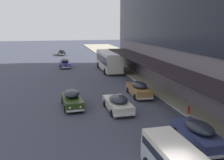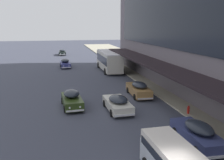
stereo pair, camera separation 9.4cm
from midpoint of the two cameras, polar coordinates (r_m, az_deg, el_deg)
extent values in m
cube|color=beige|center=(42.09, -0.84, 4.44)|extent=(2.53, 9.95, 2.77)
cube|color=black|center=(42.04, -0.84, 4.89)|extent=(2.57, 9.15, 1.22)
cube|color=silver|center=(41.91, -0.84, 6.38)|extent=(2.43, 9.95, 0.12)
cube|color=black|center=(46.83, -2.11, 6.65)|extent=(1.26, 0.06, 0.36)
cylinder|color=black|center=(45.33, -3.27, 3.42)|extent=(0.25, 1.00, 1.00)
cylinder|color=black|center=(45.80, -0.16, 3.54)|extent=(0.25, 1.00, 1.00)
cylinder|color=black|center=(39.06, -1.71, 1.97)|extent=(0.25, 1.00, 1.00)
cylinder|color=black|center=(39.61, 1.88, 2.12)|extent=(0.25, 1.00, 1.00)
cube|color=black|center=(65.99, -11.43, 6.12)|extent=(1.81, 4.75, 0.74)
ellipsoid|color=#1E232D|center=(66.16, -11.45, 6.67)|extent=(1.53, 2.64, 0.54)
cube|color=silver|center=(63.63, -11.46, 5.69)|extent=(1.54, 0.19, 0.14)
cube|color=silver|center=(68.39, -11.39, 6.15)|extent=(1.54, 0.19, 0.14)
sphere|color=silver|center=(63.62, -11.07, 5.95)|extent=(0.18, 0.18, 0.18)
sphere|color=silver|center=(63.64, -11.87, 5.92)|extent=(0.18, 0.18, 0.18)
cylinder|color=black|center=(64.56, -10.73, 5.77)|extent=(0.17, 0.65, 0.64)
cylinder|color=black|center=(64.60, -12.16, 5.72)|extent=(0.17, 0.65, 0.64)
cylinder|color=black|center=(67.45, -10.71, 6.05)|extent=(0.17, 0.65, 0.64)
cylinder|color=black|center=(67.48, -12.09, 6.00)|extent=(0.17, 0.65, 0.64)
cube|color=#2C3D17|center=(23.88, -9.20, -4.76)|extent=(1.90, 4.29, 0.78)
ellipsoid|color=#1E232D|center=(23.89, -9.31, -3.05)|extent=(1.59, 2.39, 0.64)
cube|color=silver|center=(21.93, -8.47, -6.98)|extent=(1.57, 0.21, 0.14)
cube|color=silver|center=(26.00, -9.76, -3.90)|extent=(1.57, 0.21, 0.14)
sphere|color=silver|center=(21.92, -7.33, -6.15)|extent=(0.18, 0.18, 0.18)
sphere|color=silver|center=(21.81, -9.70, -6.32)|extent=(0.18, 0.18, 0.18)
cylinder|color=black|center=(22.85, -6.70, -6.25)|extent=(0.18, 0.65, 0.64)
cylinder|color=black|center=(22.66, -10.85, -6.55)|extent=(0.18, 0.65, 0.64)
cylinder|color=black|center=(25.30, -7.68, -4.41)|extent=(0.18, 0.65, 0.64)
cylinder|color=black|center=(25.13, -11.41, -4.67)|extent=(0.18, 0.65, 0.64)
cube|color=beige|center=(22.68, 1.19, -5.62)|extent=(1.96, 4.46, 0.71)
ellipsoid|color=#1E232D|center=(22.30, 1.35, -4.35)|extent=(1.68, 2.47, 0.51)
cube|color=silver|center=(24.81, -0.22, -4.51)|extent=(1.74, 0.17, 0.14)
cube|color=silver|center=(20.71, 2.88, -8.04)|extent=(1.74, 0.17, 0.14)
sphere|color=silver|center=(24.60, -1.34, -4.04)|extent=(0.18, 0.18, 0.18)
sphere|color=silver|center=(24.84, 0.93, -3.88)|extent=(0.18, 0.18, 0.18)
cylinder|color=black|center=(23.81, -1.83, -5.39)|extent=(0.16, 0.64, 0.64)
cylinder|color=black|center=(24.25, 2.40, -5.06)|extent=(0.16, 0.64, 0.64)
cylinder|color=black|center=(21.29, -0.21, -7.58)|extent=(0.16, 0.64, 0.64)
cylinder|color=black|center=(21.79, 4.49, -7.14)|extent=(0.16, 0.64, 0.64)
cube|color=navy|center=(17.45, 18.73, -11.89)|extent=(1.72, 4.57, 0.79)
ellipsoid|color=#1E232D|center=(17.01, 19.28, -10.11)|extent=(1.49, 2.52, 0.61)
cube|color=silver|center=(19.41, 15.18, -9.93)|extent=(1.58, 0.14, 0.14)
cube|color=silver|center=(15.82, 23.05, -15.88)|extent=(1.58, 0.14, 0.14)
sphere|color=silver|center=(19.08, 14.03, -9.30)|extent=(0.18, 0.18, 0.18)
sphere|color=silver|center=(19.48, 16.48, -8.98)|extent=(0.18, 0.18, 0.18)
cylinder|color=black|center=(18.32, 14.12, -11.41)|extent=(0.15, 0.64, 0.64)
cylinder|color=black|center=(19.07, 18.69, -10.73)|extent=(0.15, 0.64, 0.64)
cylinder|color=black|center=(16.10, 18.62, -15.20)|extent=(0.15, 0.64, 0.64)
cylinder|color=black|center=(16.95, 23.62, -14.17)|extent=(0.15, 0.64, 0.64)
cube|color=navy|center=(46.38, -10.76, 3.54)|extent=(1.83, 4.56, 0.74)
ellipsoid|color=#1E232D|center=(46.50, -10.81, 4.39)|extent=(1.56, 2.53, 0.65)
cube|color=silver|center=(44.15, -10.53, 2.82)|extent=(1.59, 0.18, 0.14)
cube|color=silver|center=(48.68, -10.94, 3.69)|extent=(1.59, 0.18, 0.14)
sphere|color=silver|center=(44.17, -9.95, 3.20)|extent=(0.18, 0.18, 0.18)
sphere|color=silver|center=(44.11, -11.14, 3.14)|extent=(0.18, 0.18, 0.18)
cylinder|color=black|center=(45.11, -9.56, 3.00)|extent=(0.16, 0.64, 0.64)
cylinder|color=black|center=(45.00, -11.67, 2.89)|extent=(0.16, 0.64, 0.64)
cylinder|color=black|center=(47.86, -9.87, 3.52)|extent=(0.16, 0.64, 0.64)
cylinder|color=black|center=(47.75, -11.86, 3.42)|extent=(0.16, 0.64, 0.64)
cube|color=#9C7240|center=(27.45, 6.00, -2.33)|extent=(1.80, 4.68, 0.83)
ellipsoid|color=#1E232D|center=(27.07, 6.18, -1.07)|extent=(1.55, 2.59, 0.57)
cube|color=silver|center=(29.71, 4.65, -1.69)|extent=(1.61, 0.16, 0.14)
cube|color=silver|center=(25.36, 7.57, -4.25)|extent=(1.61, 0.16, 0.14)
sphere|color=silver|center=(29.49, 3.80, -1.15)|extent=(0.18, 0.18, 0.18)
sphere|color=silver|center=(29.74, 5.53, -1.07)|extent=(0.18, 0.18, 0.18)
cylinder|color=black|center=(28.64, 3.52, -2.31)|extent=(0.16, 0.64, 0.64)
cylinder|color=black|center=(29.11, 6.75, -2.14)|extent=(0.16, 0.64, 0.64)
cylinder|color=black|center=(25.97, 5.13, -3.90)|extent=(0.16, 0.64, 0.64)
cylinder|color=black|center=(26.49, 8.66, -3.67)|extent=(0.16, 0.64, 0.64)
cube|color=silver|center=(13.06, 13.66, -15.65)|extent=(1.82, 4.26, 0.83)
cube|color=black|center=(13.10, 13.64, -16.00)|extent=(1.89, 3.91, 0.41)
ellipsoid|color=#B4BEC8|center=(15.02, 9.73, -14.31)|extent=(1.62, 0.64, 1.11)
cylinder|color=black|center=(14.97, 14.22, -17.13)|extent=(0.18, 0.64, 0.64)
cylinder|color=red|center=(22.63, 16.97, -6.63)|extent=(0.20, 0.20, 0.55)
sphere|color=red|center=(22.53, 17.03, -5.82)|extent=(0.18, 0.18, 0.18)
cylinder|color=red|center=(22.75, 16.79, -6.45)|extent=(0.08, 0.10, 0.08)
cylinder|color=red|center=(22.50, 17.17, -6.68)|extent=(0.08, 0.10, 0.08)
camera|label=1|loc=(0.05, -90.09, -0.02)|focal=40.00mm
camera|label=2|loc=(0.05, 89.91, 0.02)|focal=40.00mm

